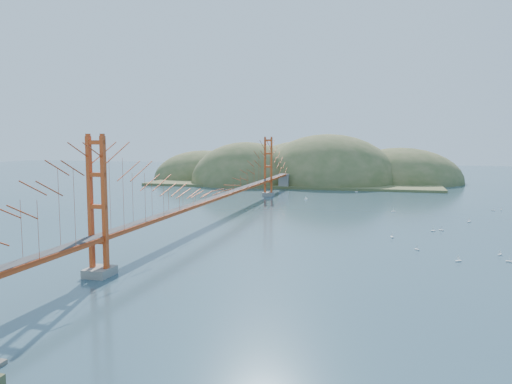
# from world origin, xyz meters

# --- Properties ---
(ground) EXTENTS (320.00, 320.00, 0.00)m
(ground) POSITION_xyz_m (0.00, 0.00, 0.00)
(ground) COLOR #2D4B5B
(ground) RESTS_ON ground
(bridge) EXTENTS (2.20, 94.40, 12.00)m
(bridge) POSITION_xyz_m (0.00, 0.18, 7.01)
(bridge) COLOR gray
(bridge) RESTS_ON ground
(far_headlands) EXTENTS (84.00, 58.00, 25.00)m
(far_headlands) POSITION_xyz_m (2.21, 68.52, 0.00)
(far_headlands) COLOR olive
(far_headlands) RESTS_ON ground
(sailboat_6) EXTENTS (0.64, 0.64, 0.67)m
(sailboat_6) POSITION_xyz_m (25.89, -13.14, 0.15)
(sailboat_6) COLOR white
(sailboat_6) RESTS_ON ground
(sailboat_16) EXTENTS (0.66, 0.66, 0.70)m
(sailboat_16) POSITION_xyz_m (29.38, -1.07, 0.15)
(sailboat_16) COLOR white
(sailboat_16) RESTS_ON ground
(sailboat_12) EXTENTS (0.62, 0.51, 0.72)m
(sailboat_12) POSITION_xyz_m (16.54, 42.00, 0.16)
(sailboat_12) COLOR white
(sailboat_12) RESTS_ON ground
(sailboat_0) EXTENTS (0.57, 0.60, 0.67)m
(sailboat_0) POSITION_xyz_m (23.47, -7.15, 0.15)
(sailboat_0) COLOR white
(sailboat_0) RESTS_ON ground
(sailboat_3) EXTENTS (0.68, 0.68, 0.71)m
(sailboat_3) POSITION_xyz_m (8.16, 26.15, 0.15)
(sailboat_3) COLOR white
(sailboat_3) RESTS_ON ground
(sailboat_13) EXTENTS (0.59, 0.59, 0.63)m
(sailboat_13) POSITION_xyz_m (33.59, -13.43, 0.14)
(sailboat_13) COLOR white
(sailboat_13) RESTS_ON ground
(sailboat_4) EXTENTS (0.62, 0.62, 0.66)m
(sailboat_4) POSITION_xyz_m (28.37, -1.83, 0.15)
(sailboat_4) COLOR white
(sailboat_4) RESTS_ON ground
(sailboat_7) EXTENTS (0.61, 0.51, 0.71)m
(sailboat_7) POSITION_xyz_m (23.83, 13.92, 0.15)
(sailboat_7) COLOR white
(sailboat_7) RESTS_ON ground
(sailboat_15) EXTENTS (0.42, 0.50, 0.58)m
(sailboat_15) POSITION_xyz_m (40.47, 20.42, 0.14)
(sailboat_15) COLOR white
(sailboat_15) RESTS_ON ground
(sailboat_17) EXTENTS (0.58, 0.57, 0.66)m
(sailboat_17) POSITION_xyz_m (39.04, 19.16, 0.15)
(sailboat_17) COLOR white
(sailboat_17) RESTS_ON ground
(sailboat_2) EXTENTS (0.61, 0.55, 0.70)m
(sailboat_2) POSITION_xyz_m (33.82, -16.23, 0.15)
(sailboat_2) COLOR white
(sailboat_2) RESTS_ON ground
(sailboat_8) EXTENTS (0.71, 0.71, 0.75)m
(sailboat_8) POSITION_xyz_m (33.67, 6.55, 0.16)
(sailboat_8) COLOR white
(sailboat_8) RESTS_ON ground
(sailboat_extra_1) EXTENTS (0.67, 0.67, 0.70)m
(sailboat_extra_1) POSITION_xyz_m (29.32, -17.22, 0.15)
(sailboat_extra_1) COLOR white
(sailboat_extra_1) RESTS_ON ground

